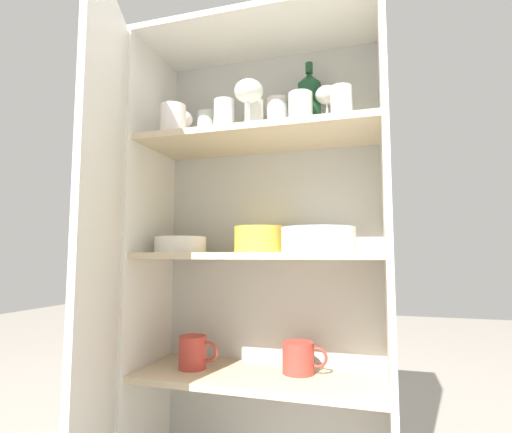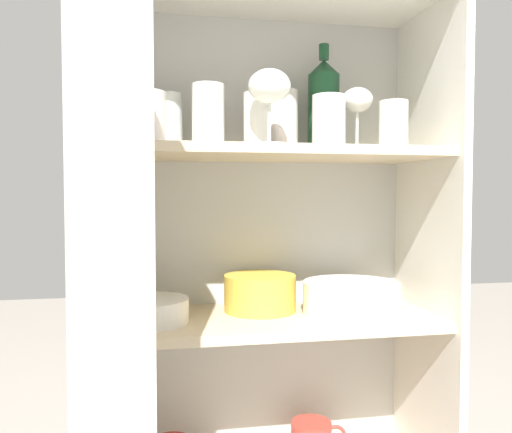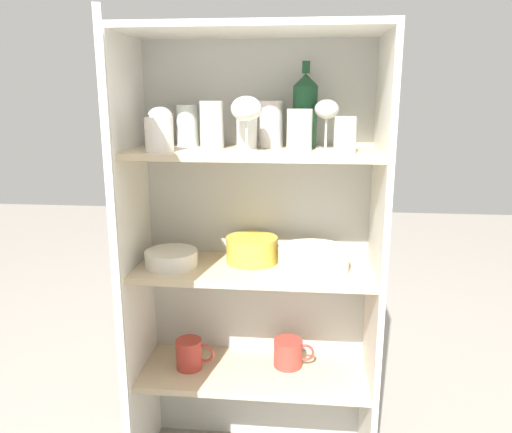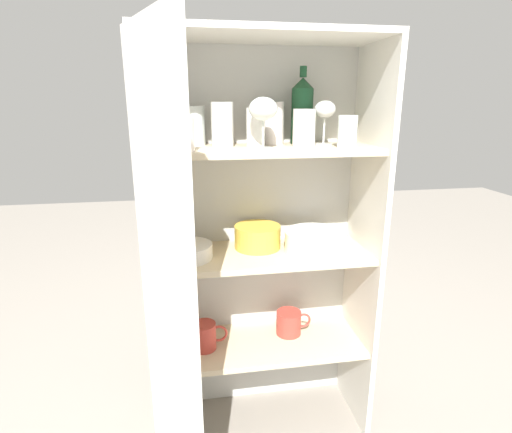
% 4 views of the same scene
% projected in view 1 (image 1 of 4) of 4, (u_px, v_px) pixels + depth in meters
% --- Properties ---
extents(cupboard_back_panel, '(0.77, 0.02, 1.40)m').
position_uv_depth(cupboard_back_panel, '(271.00, 255.00, 1.36)').
color(cupboard_back_panel, silver).
rests_on(cupboard_back_panel, ground_plane).
extents(cupboard_side_left, '(0.02, 0.32, 1.40)m').
position_uv_depth(cupboard_side_left, '(150.00, 255.00, 1.33)').
color(cupboard_side_left, white).
rests_on(cupboard_side_left, ground_plane).
extents(cupboard_side_right, '(0.02, 0.32, 1.40)m').
position_uv_depth(cupboard_side_right, '(388.00, 255.00, 1.11)').
color(cupboard_side_right, white).
rests_on(cupboard_side_right, ground_plane).
extents(cupboard_top_panel, '(0.77, 0.32, 0.02)m').
position_uv_depth(cupboard_top_panel, '(258.00, 35.00, 1.29)').
color(cupboard_top_panel, white).
rests_on(cupboard_top_panel, cupboard_side_left).
extents(shelf_board_lower, '(0.74, 0.28, 0.02)m').
position_uv_depth(shelf_board_lower, '(259.00, 377.00, 1.18)').
color(shelf_board_lower, beige).
extents(shelf_board_middle, '(0.74, 0.28, 0.02)m').
position_uv_depth(shelf_board_middle, '(259.00, 256.00, 1.22)').
color(shelf_board_middle, beige).
extents(shelf_board_upper, '(0.74, 0.28, 0.02)m').
position_uv_depth(shelf_board_upper, '(259.00, 139.00, 1.26)').
color(shelf_board_upper, beige).
extents(cupboard_door, '(0.16, 0.36, 1.40)m').
position_uv_depth(cupboard_door, '(100.00, 255.00, 0.99)').
color(cupboard_door, silver).
rests_on(cupboard_door, ground_plane).
extents(tumbler_glass_0, '(0.06, 0.06, 0.10)m').
position_uv_depth(tumbler_glass_0, '(341.00, 104.00, 1.13)').
color(tumbler_glass_0, white).
rests_on(tumbler_glass_0, shelf_board_upper).
extents(tumbler_glass_1, '(0.08, 0.08, 0.14)m').
position_uv_depth(tumbler_glass_1, '(278.00, 120.00, 1.32)').
color(tumbler_glass_1, silver).
rests_on(tumbler_glass_1, shelf_board_upper).
extents(tumbler_glass_2, '(0.07, 0.07, 0.14)m').
position_uv_depth(tumbler_glass_2, '(224.00, 121.00, 1.33)').
color(tumbler_glass_2, white).
rests_on(tumbler_glass_2, shelf_board_upper).
extents(tumbler_glass_3, '(0.08, 0.08, 0.10)m').
position_uv_depth(tumbler_glass_3, '(173.00, 121.00, 1.26)').
color(tumbler_glass_3, silver).
rests_on(tumbler_glass_3, shelf_board_upper).
extents(tumbler_glass_4, '(0.07, 0.07, 0.13)m').
position_uv_depth(tumbler_glass_4, '(207.00, 130.00, 1.40)').
color(tumbler_glass_4, white).
rests_on(tumbler_glass_4, shelf_board_upper).
extents(tumbler_glass_5, '(0.07, 0.07, 0.12)m').
position_uv_depth(tumbler_glass_5, '(301.00, 113.00, 1.22)').
color(tumbler_glass_5, white).
rests_on(tumbler_glass_5, shelf_board_upper).
extents(tumbler_glass_6, '(0.06, 0.06, 0.12)m').
position_uv_depth(tumbler_glass_6, '(254.00, 119.00, 1.29)').
color(tumbler_glass_6, white).
rests_on(tumbler_glass_6, shelf_board_upper).
extents(wine_glass_0, '(0.09, 0.09, 0.16)m').
position_uv_depth(wine_glass_0, '(249.00, 93.00, 1.21)').
color(wine_glass_0, white).
rests_on(wine_glass_0, shelf_board_upper).
extents(wine_glass_1, '(0.08, 0.08, 0.12)m').
position_uv_depth(wine_glass_1, '(182.00, 122.00, 1.38)').
color(wine_glass_1, silver).
rests_on(wine_glass_1, shelf_board_upper).
extents(wine_glass_2, '(0.07, 0.07, 0.15)m').
position_uv_depth(wine_glass_2, '(327.00, 98.00, 1.23)').
color(wine_glass_2, white).
rests_on(wine_glass_2, shelf_board_upper).
extents(wine_bottle, '(0.07, 0.07, 0.26)m').
position_uv_depth(wine_bottle, '(310.00, 105.00, 1.30)').
color(wine_bottle, '#194728').
rests_on(wine_bottle, shelf_board_upper).
extents(plate_stack_white, '(0.21, 0.21, 0.07)m').
position_uv_depth(plate_stack_white, '(318.00, 240.00, 1.15)').
color(plate_stack_white, white).
rests_on(plate_stack_white, shelf_board_middle).
extents(mixing_bowl_large, '(0.17, 0.17, 0.08)m').
position_uv_depth(mixing_bowl_large, '(260.00, 239.00, 1.27)').
color(mixing_bowl_large, gold).
rests_on(mixing_bowl_large, shelf_board_middle).
extents(serving_bowl_small, '(0.16, 0.16, 0.05)m').
position_uv_depth(serving_bowl_small, '(181.00, 244.00, 1.28)').
color(serving_bowl_small, silver).
rests_on(serving_bowl_small, shelf_board_middle).
extents(coffee_mug_primary, '(0.14, 0.10, 0.09)m').
position_uv_depth(coffee_mug_primary, '(299.00, 358.00, 1.19)').
color(coffee_mug_primary, '#BC3D33').
rests_on(coffee_mug_primary, shelf_board_lower).
extents(coffee_mug_extra_1, '(0.13, 0.09, 0.10)m').
position_uv_depth(coffee_mug_extra_1, '(193.00, 352.00, 1.25)').
color(coffee_mug_extra_1, '#BC3D33').
rests_on(coffee_mug_extra_1, shelf_board_lower).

